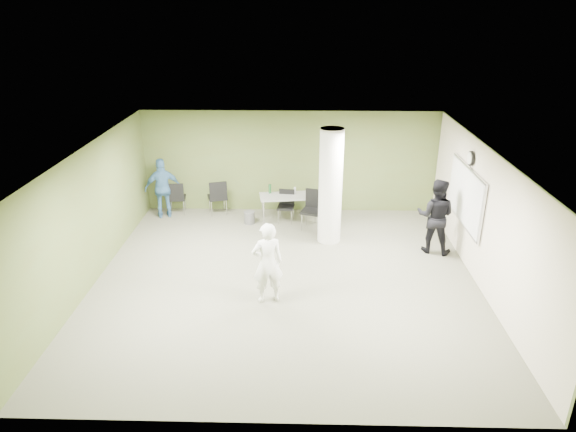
{
  "coord_description": "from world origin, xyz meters",
  "views": [
    {
      "loc": [
        0.29,
        -9.48,
        5.44
      ],
      "look_at": [
        0.02,
        1.0,
        1.05
      ],
      "focal_mm": 32.0,
      "sensor_mm": 36.0,
      "label": 1
    }
  ],
  "objects_px": {
    "folding_table": "(288,197)",
    "chair_back_left": "(176,196)",
    "woman_white": "(267,263)",
    "man_blue": "(163,188)",
    "man_black": "(435,216)"
  },
  "relations": [
    {
      "from": "folding_table",
      "to": "woman_white",
      "type": "relative_size",
      "value": 0.96
    },
    {
      "from": "chair_back_left",
      "to": "man_blue",
      "type": "distance_m",
      "value": 0.44
    },
    {
      "from": "folding_table",
      "to": "chair_back_left",
      "type": "xyz_separation_m",
      "value": [
        -3.07,
        0.35,
        -0.12
      ]
    },
    {
      "from": "folding_table",
      "to": "man_blue",
      "type": "bearing_deg",
      "value": 168.9
    },
    {
      "from": "woman_white",
      "to": "man_blue",
      "type": "xyz_separation_m",
      "value": [
        -3.07,
        4.21,
        -0.01
      ]
    },
    {
      "from": "man_black",
      "to": "man_blue",
      "type": "relative_size",
      "value": 1.08
    },
    {
      "from": "folding_table",
      "to": "man_blue",
      "type": "relative_size",
      "value": 0.97
    },
    {
      "from": "man_blue",
      "to": "man_black",
      "type": "bearing_deg",
      "value": 146.68
    },
    {
      "from": "chair_back_left",
      "to": "woman_white",
      "type": "height_order",
      "value": "woman_white"
    },
    {
      "from": "chair_back_left",
      "to": "man_blue",
      "type": "relative_size",
      "value": 0.57
    },
    {
      "from": "chair_back_left",
      "to": "woman_white",
      "type": "xyz_separation_m",
      "value": [
        2.78,
        -4.38,
        0.29
      ]
    },
    {
      "from": "folding_table",
      "to": "woman_white",
      "type": "bearing_deg",
      "value": -102.16
    },
    {
      "from": "man_black",
      "to": "woman_white",
      "type": "bearing_deg",
      "value": 51.56
    },
    {
      "from": "woman_white",
      "to": "man_black",
      "type": "height_order",
      "value": "man_black"
    },
    {
      "from": "chair_back_left",
      "to": "man_blue",
      "type": "height_order",
      "value": "man_blue"
    }
  ]
}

